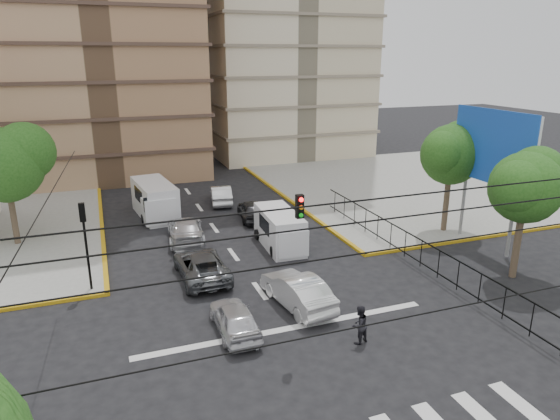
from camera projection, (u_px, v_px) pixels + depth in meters
name	position (u px, v px, depth m)	size (l,w,h in m)	color
ground	(298.00, 343.00, 20.17)	(160.00, 160.00, 0.00)	black
sidewalk_ne	(420.00, 184.00, 44.65)	(26.00, 26.00, 0.15)	gray
stop_line	(287.00, 329.00, 21.24)	(13.00, 0.40, 0.01)	silver
park_fence	(420.00, 269.00, 27.17)	(0.10, 22.50, 1.66)	black
billboard	(493.00, 149.00, 28.52)	(0.36, 6.20, 8.10)	slate
tree_park_a	(527.00, 184.00, 24.79)	(4.41, 3.60, 6.83)	#473828
tree_park_c	(452.00, 152.00, 31.29)	(4.65, 3.80, 7.25)	#473828
tree_tudor	(6.00, 161.00, 29.04)	(5.39, 4.40, 7.43)	#473828
traffic_light_nw	(85.00, 232.00, 23.66)	(0.28, 0.22, 4.40)	black
traffic_light_hanging	(323.00, 220.00, 16.59)	(18.00, 9.12, 0.92)	black
van_right_lane	(281.00, 231.00, 29.88)	(2.12, 4.94, 2.19)	silver
van_left_lane	(155.00, 201.00, 35.43)	(2.86, 5.80, 2.50)	silver
car_silver_front_left	(235.00, 318.00, 20.81)	(1.55, 3.86, 1.32)	silver
car_white_front_right	(297.00, 290.00, 23.00)	(1.62, 4.65, 1.53)	white
car_grey_mid_left	(201.00, 265.00, 25.92)	(2.32, 5.04, 1.40)	#56595E
car_silver_rear_left	(186.00, 230.00, 31.00)	(2.12, 5.21, 1.51)	silver
car_darkgrey_mid_right	(252.00, 210.00, 35.11)	(1.67, 4.15, 1.41)	#242527
car_white_rear_right	(221.00, 194.00, 38.99)	(1.51, 4.32, 1.42)	silver
pedestrian_crosswalk	(359.00, 325.00, 19.99)	(0.79, 0.62, 1.63)	black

